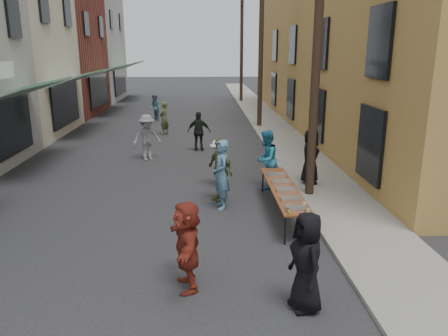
{
  "coord_description": "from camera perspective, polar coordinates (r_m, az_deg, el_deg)",
  "views": [
    {
      "loc": [
        1.12,
        -9.37,
        4.34
      ],
      "look_at": [
        1.65,
        1.65,
        1.3
      ],
      "focal_mm": 35.0,
      "sensor_mm": 36.0,
      "label": 1
    }
  ],
  "objects": [
    {
      "name": "catering_tray_sausage",
      "position": [
        10.18,
        9.45,
        -5.22
      ],
      "size": [
        0.5,
        0.33,
        0.08
      ],
      "primitive_type": "cube",
      "color": "maroon",
      "rests_on": "serving_table"
    },
    {
      "name": "passerby_left",
      "position": [
        17.6,
        -10.0,
        3.95
      ],
      "size": [
        1.35,
        1.07,
        1.83
      ],
      "primitive_type": "imported",
      "rotation": [
        0.0,
        0.0,
        0.39
      ],
      "color": "gray",
      "rests_on": "ground"
    },
    {
      "name": "guest_front_b",
      "position": [
        12.03,
        -0.38,
        -0.86
      ],
      "size": [
        0.6,
        0.79,
        1.94
      ],
      "primitive_type": "imported",
      "rotation": [
        0.0,
        0.0,
        -1.36
      ],
      "color": "teal",
      "rests_on": "ground"
    },
    {
      "name": "guest_front_a",
      "position": [
        7.61,
        10.72,
        -11.96
      ],
      "size": [
        0.72,
        0.95,
        1.75
      ],
      "primitive_type": "imported",
      "rotation": [
        0.0,
        0.0,
        -1.36
      ],
      "color": "black",
      "rests_on": "ground"
    },
    {
      "name": "condiment_jar_c",
      "position": [
        10.05,
        8.33,
        -5.45
      ],
      "size": [
        0.07,
        0.07,
        0.08
      ],
      "primitive_type": "cylinder",
      "color": "#A57F26",
      "rests_on": "serving_table"
    },
    {
      "name": "building_ochre",
      "position": [
        25.42,
        21.2,
        15.91
      ],
      "size": [
        10.0,
        28.0,
        10.0
      ],
      "primitive_type": "cube",
      "color": "#B48840",
      "rests_on": "ground"
    },
    {
      "name": "catering_tray_foil_b",
      "position": [
        10.78,
        8.74,
        -4.01
      ],
      "size": [
        0.5,
        0.33,
        0.08
      ],
      "primitive_type": "cube",
      "color": "#B2B2B7",
      "rests_on": "serving_table"
    },
    {
      "name": "passerby_right",
      "position": [
        22.73,
        -7.83,
        6.45
      ],
      "size": [
        0.63,
        0.74,
        1.71
      ],
      "primitive_type": "imported",
      "rotation": [
        0.0,
        0.0,
        4.27
      ],
      "color": "#495632",
      "rests_on": "ground"
    },
    {
      "name": "cup_stack",
      "position": [
        9.99,
        10.88,
        -5.57
      ],
      "size": [
        0.08,
        0.08,
        0.12
      ],
      "primitive_type": "cylinder",
      "color": "tan",
      "rests_on": "serving_table"
    },
    {
      "name": "passerby_far",
      "position": [
        27.31,
        -9.02,
        7.81
      ],
      "size": [
        0.92,
        0.99,
        1.63
      ],
      "primitive_type": "imported",
      "rotation": [
        0.0,
        0.0,
        5.23
      ],
      "color": "teal",
      "rests_on": "ground"
    },
    {
      "name": "server",
      "position": [
        14.25,
        11.23,
        1.47
      ],
      "size": [
        0.61,
        0.89,
        1.76
      ],
      "primitive_type": "imported",
      "rotation": [
        0.0,
        0.0,
        1.52
      ],
      "color": "black",
      "rests_on": "sidewalk"
    },
    {
      "name": "catering_tray_buns",
      "position": [
        11.43,
        8.05,
        -2.84
      ],
      "size": [
        0.5,
        0.33,
        0.08
      ],
      "primitive_type": "cube",
      "color": "tan",
      "rests_on": "serving_table"
    },
    {
      "name": "guest_queue_back",
      "position": [
        8.13,
        -4.85,
        -10.04
      ],
      "size": [
        0.73,
        1.64,
        1.71
      ],
      "primitive_type": "imported",
      "rotation": [
        0.0,
        0.0,
        -1.42
      ],
      "color": "maroon",
      "rests_on": "ground"
    },
    {
      "name": "passerby_mid",
      "position": [
        18.92,
        -3.28,
        4.78
      ],
      "size": [
        1.05,
        0.54,
        1.71
      ],
      "primitive_type": "imported",
      "rotation": [
        0.0,
        0.0,
        3.01
      ],
      "color": "black",
      "rests_on": "ground"
    },
    {
      "name": "guest_front_d",
      "position": [
        14.01,
        -0.72,
        0.65
      ],
      "size": [
        0.76,
        1.09,
        1.54
      ],
      "primitive_type": "imported",
      "rotation": [
        0.0,
        0.0,
        -1.78
      ],
      "color": "white",
      "rests_on": "ground"
    },
    {
      "name": "ground",
      "position": [
        10.39,
        -8.84,
        -9.48
      ],
      "size": [
        120.0,
        120.0,
        0.0
      ],
      "primitive_type": "plane",
      "color": "#28282B",
      "rests_on": "ground"
    },
    {
      "name": "utility_pole_near",
      "position": [
        12.77,
        12.1,
        15.8
      ],
      "size": [
        0.26,
        0.26,
        9.0
      ],
      "primitive_type": "cylinder",
      "color": "#2D2116",
      "rests_on": "ground"
    },
    {
      "name": "utility_pole_far",
      "position": [
        36.51,
        2.32,
        15.66
      ],
      "size": [
        0.26,
        0.26,
        9.0
      ],
      "primitive_type": "cylinder",
      "color": "#2D2116",
      "rests_on": "ground"
    },
    {
      "name": "guest_front_c",
      "position": [
        13.85,
        5.51,
        1.11
      ],
      "size": [
        1.06,
        1.14,
        1.87
      ],
      "primitive_type": "imported",
      "rotation": [
        0.0,
        0.0,
        -2.07
      ],
      "color": "teal",
      "rests_on": "ground"
    },
    {
      "name": "guest_front_e",
      "position": [
        12.65,
        -0.5,
        -0.2
      ],
      "size": [
        0.97,
        1.17,
        1.87
      ],
      "primitive_type": "imported",
      "rotation": [
        0.0,
        0.0,
        -1.0
      ],
      "color": "olive",
      "rests_on": "ground"
    },
    {
      "name": "sidewalk",
      "position": [
        25.05,
        6.21,
        5.46
      ],
      "size": [
        2.2,
        60.0,
        0.1
      ],
      "primitive_type": "cube",
      "color": "gray",
      "rests_on": "ground"
    },
    {
      "name": "utility_pole_mid",
      "position": [
        24.58,
        4.85,
        15.74
      ],
      "size": [
        0.26,
        0.26,
        9.0
      ],
      "primitive_type": "cylinder",
      "color": "#2D2116",
      "rests_on": "ground"
    },
    {
      "name": "condiment_jar_a",
      "position": [
        9.86,
        8.55,
        -5.87
      ],
      "size": [
        0.07,
        0.07,
        0.08
      ],
      "primitive_type": "cylinder",
      "color": "#A57F26",
      "rests_on": "serving_table"
    },
    {
      "name": "catering_tray_buns_end",
      "position": [
        12.74,
        6.91,
        -0.88
      ],
      "size": [
        0.5,
        0.33,
        0.08
      ],
      "primitive_type": "cube",
      "color": "tan",
      "rests_on": "serving_table"
    },
    {
      "name": "condiment_jar_b",
      "position": [
        9.96,
        8.44,
        -5.66
      ],
      "size": [
        0.07,
        0.07,
        0.08
      ],
      "primitive_type": "cylinder",
      "color": "#A57F26",
      "rests_on": "serving_table"
    },
    {
      "name": "serving_table",
      "position": [
        11.73,
        7.77,
        -2.75
      ],
      "size": [
        0.7,
        4.0,
        0.75
      ],
      "color": "brown",
      "rests_on": "ground"
    },
    {
      "name": "catering_tray_foil_d",
      "position": [
        12.08,
        7.45,
        -1.81
      ],
      "size": [
        0.5,
        0.33,
        0.08
      ],
      "primitive_type": "cube",
      "color": "#B2B2B7",
      "rests_on": "serving_table"
    }
  ]
}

